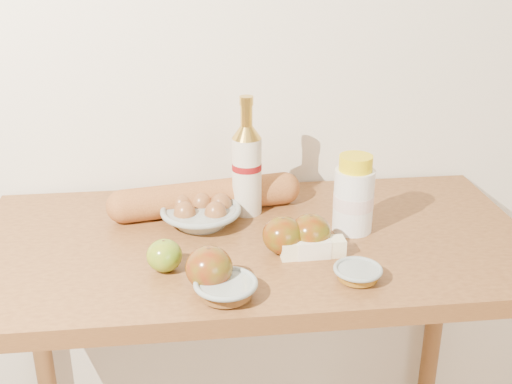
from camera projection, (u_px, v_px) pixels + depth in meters
back_wall at (239, 26)px, 1.53m from camera, size 3.50×0.02×2.60m
table at (254, 286)px, 1.44m from camera, size 1.20×0.60×0.90m
bourbon_bottle at (247, 167)px, 1.46m from camera, size 0.07×0.07×0.28m
cream_bottle at (354, 196)px, 1.39m from camera, size 0.11×0.11×0.17m
egg_bowl at (201, 213)px, 1.44m from camera, size 0.20×0.20×0.06m
baguette at (206, 197)px, 1.49m from camera, size 0.47×0.15×0.08m
apple_yellowgreen at (164, 255)px, 1.25m from camera, size 0.07×0.07×0.06m
apple_redgreen_front at (209, 268)px, 1.19m from camera, size 0.10×0.10×0.08m
apple_redgreen_right at (283, 235)px, 1.31m from camera, size 0.10×0.10×0.08m
sugar_bowl at (226, 288)px, 1.16m from camera, size 0.13×0.13×0.03m
syrup_bowl at (358, 273)px, 1.22m from camera, size 0.10×0.10×0.03m
butter_stick at (313, 248)px, 1.30m from camera, size 0.13×0.04×0.04m
apple_extra at (311, 233)px, 1.32m from camera, size 0.10×0.10×0.08m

